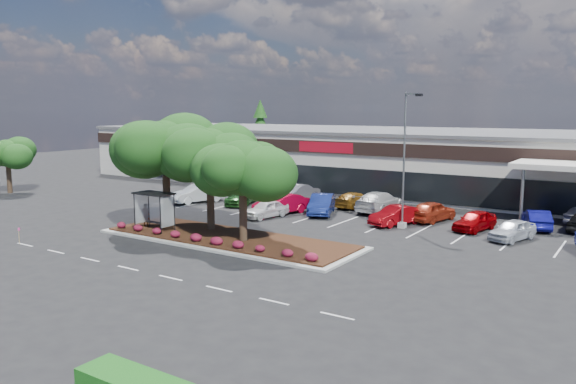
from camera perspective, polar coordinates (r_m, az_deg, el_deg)
The scene contains 29 objects.
ground at distance 32.81m, azimuth -7.84°, elevation -6.69°, with size 160.00×160.00×0.00m, color black.
retail_store at distance 61.57m, azimuth 13.39°, elevation 3.24°, with size 80.40×25.20×6.25m.
landscape_island at distance 36.99m, azimuth -6.10°, elevation -4.72°, with size 18.00×6.00×0.26m.
lane_markings at distance 41.07m, azimuth 1.62°, elevation -3.51°, with size 33.12×20.06×0.01m.
shrub_row at distance 35.36m, azimuth -8.28°, elevation -4.74°, with size 17.00×0.80×0.50m, color maroon, non-canonical shape.
bus_shelter at distance 39.52m, azimuth -13.30°, elevation -0.82°, with size 2.75×1.55×2.59m.
island_tree_west at distance 40.69m, azimuth -12.30°, elevation 2.17°, with size 7.20×7.20×7.89m, color #1C3D12, non-canonical shape.
island_tree_mid at distance 38.83m, azimuth -7.92°, elevation 1.57°, with size 6.60×6.60×7.32m, color #1C3D12, non-canonical shape.
island_tree_east at distance 35.21m, azimuth -4.61°, elevation 0.24°, with size 5.80×5.80×6.50m, color #1C3D12, non-canonical shape.
tree_west_far at distance 63.73m, azimuth -26.55°, elevation 2.43°, with size 4.80×4.80×5.61m, color #1C3D12, non-canonical shape.
conifer_north_west at distance 86.46m, azimuth -2.83°, elevation 6.14°, with size 4.40×4.40×10.00m, color #1C3D12.
person_waiting at distance 41.06m, azimuth -14.25°, elevation -2.26°, with size 0.59×0.39×1.63m, color #594C47.
light_pole at distance 40.69m, azimuth 11.82°, elevation 2.30°, with size 1.43×0.63×9.68m.
survey_stake at distance 39.59m, azimuth -25.67°, elevation -3.82°, with size 0.08×0.14×1.06m.
car_0 at distance 52.06m, azimuth -9.17°, elevation -0.15°, with size 1.74×4.98×1.64m, color silver.
car_1 at distance 50.60m, azimuth -4.73°, elevation -0.43°, with size 2.01×4.95×1.44m, color #1B4818.
car_2 at distance 45.77m, azimuth -0.73°, elevation -1.23°, with size 1.73×4.97×1.64m, color #9E0321.
car_3 at distance 44.28m, azimuth -2.24°, elevation -1.74°, with size 1.61×4.01×1.37m, color white.
car_4 at distance 45.76m, azimuth 3.44°, elevation -1.25°, with size 1.72×4.93×1.62m, color navy.
car_5 at distance 42.22m, azimuth 10.89°, elevation -2.35°, with size 1.52×4.35×1.43m, color maroon.
car_6 at distance 41.76m, azimuth 18.44°, elevation -2.78°, with size 1.66×4.12×1.40m, color #8C0104.
car_7 at distance 39.57m, azimuth 21.83°, elevation -3.60°, with size 1.60×3.97×1.35m, color silver.
car_9 at distance 55.49m, azimuth -2.51°, elevation 0.52°, with size 2.03×5.04×1.72m, color black.
car_10 at distance 54.96m, azimuth -0.47°, elevation 0.28°, with size 1.48×4.23×1.39m, color #B5B8C2.
car_11 at distance 51.88m, azimuth 1.17°, elevation -0.06°, with size 1.76×5.05×1.67m, color #595960.
car_12 at distance 49.12m, azimuth 6.82°, elevation -0.80°, with size 1.87×4.59×1.33m, color brown.
car_13 at distance 47.35m, azimuth 9.28°, elevation -0.98°, with size 2.37×5.83×1.69m, color #B8B8B8.
car_14 at distance 44.28m, azimuth 14.46°, elevation -1.88°, with size 1.84×4.58×1.56m, color #9B2C15.
car_15 at distance 43.91m, azimuth 23.97°, elevation -2.53°, with size 1.50×4.30×1.42m, color navy.
Camera 1 is at (20.95, -23.76, 8.56)m, focal length 35.00 mm.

